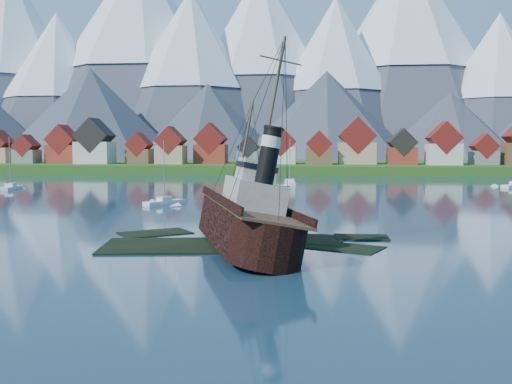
# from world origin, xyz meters

# --- Properties ---
(ground) EXTENTS (1400.00, 1400.00, 0.00)m
(ground) POSITION_xyz_m (0.00, 0.00, 0.00)
(ground) COLOR #193346
(ground) RESTS_ON ground
(shoal) EXTENTS (31.71, 21.24, 1.14)m
(shoal) POSITION_xyz_m (1.78, 2.15, -0.35)
(shoal) COLOR black
(shoal) RESTS_ON ground
(shore_bank) EXTENTS (600.00, 80.00, 3.20)m
(shore_bank) POSITION_xyz_m (0.00, 170.00, 0.00)
(shore_bank) COLOR #2B4E16
(shore_bank) RESTS_ON ground
(seawall) EXTENTS (600.00, 2.50, 2.00)m
(seawall) POSITION_xyz_m (0.00, 132.00, 0.00)
(seawall) COLOR #3F3D38
(seawall) RESTS_ON ground
(town) EXTENTS (250.96, 16.69, 17.30)m
(town) POSITION_xyz_m (-33.12, 152.18, 8.99)
(town) COLOR maroon
(town) RESTS_ON ground
(mountains) EXTENTS (965.00, 340.00, 205.00)m
(mountains) POSITION_xyz_m (-0.79, 481.26, 89.34)
(mountains) COLOR #2D333D
(mountains) RESTS_ON ground
(tugboat_wreck) EXTENTS (6.55, 28.23, 22.37)m
(tugboat_wreck) POSITION_xyz_m (2.32, -1.05, 2.82)
(tugboat_wreck) COLOR black
(tugboat_wreck) RESTS_ON ground
(sailboat_b) EXTENTS (3.18, 8.90, 12.62)m
(sailboat_b) POSITION_xyz_m (-59.51, 65.29, 0.30)
(sailboat_b) COLOR silver
(sailboat_b) RESTS_ON ground
(sailboat_c) EXTENTS (6.17, 8.81, 11.38)m
(sailboat_c) POSITION_xyz_m (-9.76, 92.02, 0.26)
(sailboat_c) COLOR silver
(sailboat_c) RESTS_ON ground
(sailboat_e) EXTENTS (3.34, 10.67, 12.19)m
(sailboat_e) POSITION_xyz_m (3.80, 87.21, 0.27)
(sailboat_e) COLOR silver
(sailboat_e) RESTS_ON ground
(sailboat_f) EXTENTS (6.35, 7.47, 11.62)m
(sailboat_f) POSITION_xyz_m (-16.04, 37.26, 0.27)
(sailboat_f) COLOR silver
(sailboat_f) RESTS_ON ground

